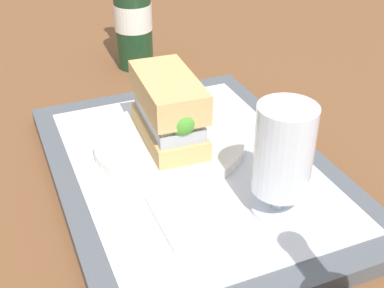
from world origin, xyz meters
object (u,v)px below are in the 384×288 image
at_px(sandwich, 169,109).
at_px(beer_glass, 283,158).
at_px(plate, 169,143).
at_px(second_bottle, 132,9).

height_order(sandwich, beer_glass, beer_glass).
bearing_deg(beer_glass, plate, -158.81).
xyz_separation_m(plate, second_bottle, (-0.31, 0.05, 0.08)).
distance_m(sandwich, second_bottle, 0.32).
height_order(beer_glass, second_bottle, second_bottle).
relative_size(plate, sandwich, 1.40).
bearing_deg(sandwich, second_bottle, 173.83).
height_order(plate, second_bottle, second_bottle).
distance_m(plate, beer_glass, 0.18).
relative_size(plate, beer_glass, 1.52).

